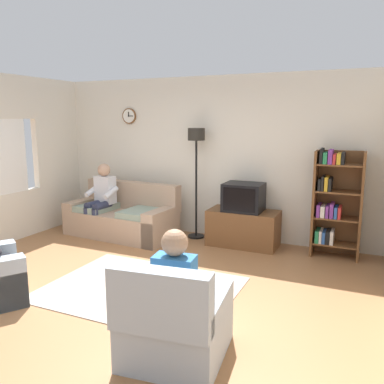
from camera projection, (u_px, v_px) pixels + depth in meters
The scene contains 11 objects.
ground_plane at pixel (126, 292), 4.66m from camera, with size 12.00×12.00×0.00m, color #9E6B42.
back_wall_assembly at pixel (210, 157), 6.80m from camera, with size 6.20×0.17×2.70m.
couch at pixel (122, 217), 6.89m from camera, with size 1.96×1.02×0.90m.
tv_stand at pixel (243, 228), 6.33m from camera, with size 1.10×0.56×0.57m.
tv at pixel (244, 197), 6.21m from camera, with size 0.60×0.49×0.44m.
bookshelf at pixel (334, 202), 5.75m from camera, with size 0.68×0.36×1.58m.
floor_lamp at pixel (196, 153), 6.55m from camera, with size 0.28×0.28×1.85m.
armchair_near_bookshelf at pixel (175, 325), 3.33m from camera, with size 0.90×0.97×0.90m.
area_rug at pixel (140, 289), 4.72m from camera, with size 2.20×1.70×0.01m, color #AD9E8E.
person_on_couch at pixel (101, 195), 6.86m from camera, with size 0.53×0.56×1.24m.
person_in_right_armchair at pixel (178, 286), 3.35m from camera, with size 0.55×0.57×1.12m.
Camera 1 is at (2.50, -3.66, 1.99)m, focal length 37.16 mm.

